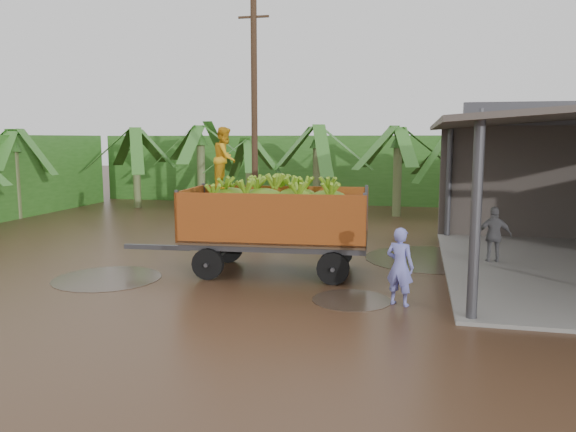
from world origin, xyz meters
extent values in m
plane|color=black|center=(0.00, 0.00, 0.00)|extent=(100.00, 100.00, 0.00)
cube|color=#2D661E|center=(-2.00, 16.00, 1.80)|extent=(22.00, 3.00, 3.60)
cube|color=#47474C|center=(-2.52, -0.91, 0.57)|extent=(1.86, 0.25, 0.12)
imported|color=gold|center=(-0.62, -0.76, 2.96)|extent=(0.64, 0.80, 1.59)
imported|color=#797DDD|center=(3.92, -2.91, 0.82)|extent=(0.71, 0.60, 1.65)
imported|color=slate|center=(6.34, 1.57, 0.80)|extent=(0.97, 0.46, 1.61)
cylinder|color=#47301E|center=(-1.99, 6.63, 4.33)|extent=(0.24, 0.24, 8.66)
cube|color=#47301E|center=(-1.99, 6.63, 8.01)|extent=(1.20, 0.08, 0.08)
camera|label=1|loc=(4.21, -14.53, 3.47)|focal=35.00mm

